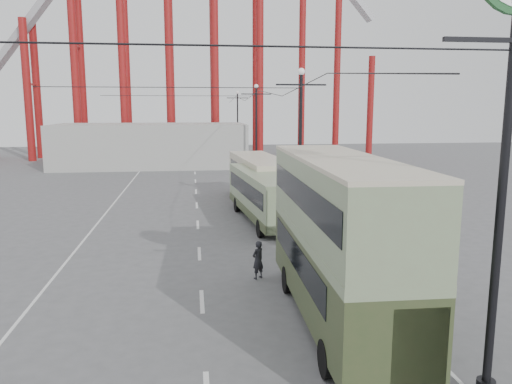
{
  "coord_description": "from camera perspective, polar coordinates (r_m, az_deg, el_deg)",
  "views": [
    {
      "loc": [
        -1.23,
        -13.16,
        6.9
      ],
      "look_at": [
        1.68,
        9.61,
        3.0
      ],
      "focal_mm": 35.0,
      "sensor_mm": 36.0,
      "label": 1
    }
  ],
  "objects": [
    {
      "name": "double_decker_bus",
      "position": [
        15.96,
        9.45,
        -4.56
      ],
      "size": [
        2.73,
        10.08,
        5.39
      ],
      "rotation": [
        0.0,
        0.0,
        -0.02
      ],
      "color": "#334022",
      "rests_on": "ground"
    },
    {
      "name": "single_decker_cream",
      "position": [
        36.0,
        0.44,
        1.66
      ],
      "size": [
        3.59,
        11.03,
        3.37
      ],
      "rotation": [
        0.0,
        0.0,
        0.08
      ],
      "color": "beige",
      "rests_on": "ground"
    },
    {
      "name": "lamp_post_distant",
      "position": [
        75.5,
        -2.12,
        7.94
      ],
      "size": [
        3.2,
        0.44,
        9.32
      ],
      "color": "black",
      "rests_on": "ground"
    },
    {
      "name": "single_decker_green",
      "position": [
        30.25,
        0.97,
        -0.24
      ],
      "size": [
        3.47,
        10.9,
        3.03
      ],
      "rotation": [
        0.0,
        0.0,
        0.09
      ],
      "color": "gray",
      "rests_on": "ground"
    },
    {
      "name": "ground",
      "position": [
        14.91,
        -1.82,
        -17.93
      ],
      "size": [
        160.0,
        160.0,
        0.0
      ],
      "primitive_type": "plane",
      "color": "#545457",
      "rests_on": "ground"
    },
    {
      "name": "road_markings",
      "position": [
        33.57,
        -6.51,
        -2.27
      ],
      "size": [
        12.52,
        120.0,
        0.01
      ],
      "color": "silver",
      "rests_on": "ground"
    },
    {
      "name": "fairground_shed",
      "position": [
        60.51,
        -11.84,
        5.26
      ],
      "size": [
        22.0,
        10.0,
        5.0
      ],
      "primitive_type": "cube",
      "color": "#A2A29D",
      "rests_on": "ground"
    },
    {
      "name": "pedestrian",
      "position": [
        20.43,
        0.22,
        -7.77
      ],
      "size": [
        0.69,
        0.65,
        1.58
      ],
      "primitive_type": "imported",
      "rotation": [
        0.0,
        0.0,
        3.8
      ],
      "color": "black",
      "rests_on": "ground"
    },
    {
      "name": "lamp_post_mid",
      "position": [
        31.97,
        5.08,
        5.62
      ],
      "size": [
        3.2,
        0.44,
        9.32
      ],
      "color": "black",
      "rests_on": "ground"
    },
    {
      "name": "lamp_post_far",
      "position": [
        53.64,
        0.03,
        7.26
      ],
      "size": [
        3.2,
        0.44,
        9.32
      ],
      "color": "black",
      "rests_on": "ground"
    }
  ]
}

